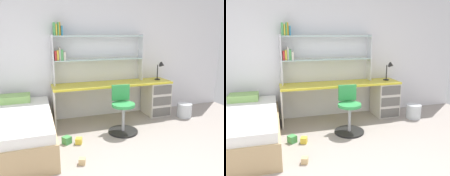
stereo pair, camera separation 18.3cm
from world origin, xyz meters
TOP-DOWN VIEW (x-y plane):
  - room_shell at (-1.27, 1.30)m, footprint 5.76×6.47m
  - desk at (0.69, 2.44)m, footprint 2.37×0.55m
  - bookshelf_hutch at (-0.42, 2.60)m, footprint 1.80×0.22m
  - desk_lamp at (1.09, 2.42)m, footprint 0.20×0.17m
  - swivel_chair at (-0.01, 1.78)m, footprint 0.52×0.52m
  - bed_platform at (-1.77, 1.79)m, footprint 1.17×1.87m
  - waste_bin at (1.48, 2.06)m, footprint 0.30×0.30m
  - toy_block_green_0 at (-1.01, 1.63)m, footprint 0.16×0.16m
  - toy_block_natural_2 at (-0.90, 0.97)m, footprint 0.11×0.11m
  - toy_block_yellow_3 at (-0.84, 1.56)m, footprint 0.12×0.12m

SIDE VIEW (x-z plane):
  - toy_block_natural_2 at x=-0.90m, z-range 0.00..0.08m
  - toy_block_yellow_3 at x=-0.84m, z-range 0.00..0.10m
  - toy_block_green_0 at x=-1.01m, z-range 0.00..0.11m
  - waste_bin at x=1.48m, z-range 0.00..0.28m
  - bed_platform at x=-1.77m, z-range -0.06..0.58m
  - swivel_chair at x=-0.01m, z-range -0.08..0.73m
  - desk at x=0.69m, z-range 0.06..0.81m
  - desk_lamp at x=1.09m, z-range 0.81..1.19m
  - room_shell at x=-1.27m, z-range 0.00..2.57m
  - bookshelf_hutch at x=-0.42m, z-range 0.83..1.97m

